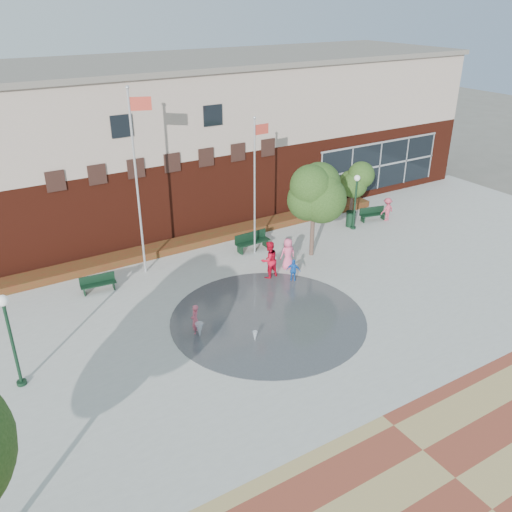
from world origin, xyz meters
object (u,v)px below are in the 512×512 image
flagpole_right (255,180)px  bench_left (99,287)px  child_splash (195,320)px  trash_can (351,219)px  flagpole_left (137,175)px

flagpole_right → bench_left: bearing=176.0°
bench_left → child_splash: size_ratio=1.25×
flagpole_right → trash_can: size_ratio=7.64×
flagpole_right → bench_left: size_ratio=4.37×
flagpole_left → trash_can: 13.44m
bench_left → trash_can: size_ratio=1.75×
bench_left → flagpole_left: bearing=21.5°
bench_left → child_splash: (2.34, -5.52, 0.40)m
flagpole_left → child_splash: bearing=-73.0°
bench_left → trash_can: (15.26, -0.06, 0.22)m
flagpole_left → bench_left: flagpole_left is taller
child_splash → trash_can: bearing=161.2°
bench_left → flagpole_right: bearing=4.5°
flagpole_right → flagpole_left: bearing=168.2°
flagpole_right → trash_can: (6.78, 0.16, -3.59)m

